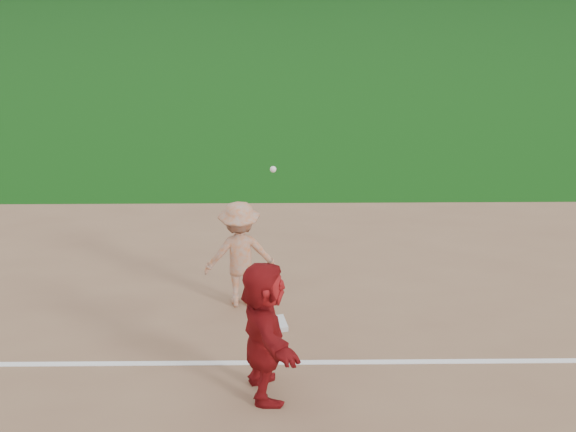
{
  "coord_description": "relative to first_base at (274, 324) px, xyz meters",
  "views": [
    {
      "loc": [
        -0.12,
        -9.37,
        6.23
      ],
      "look_at": [
        0.0,
        1.5,
        1.3
      ],
      "focal_mm": 45.0,
      "sensor_mm": 36.0,
      "label": 1
    }
  ],
  "objects": [
    {
      "name": "first_base_play",
      "position": [
        -0.54,
        0.73,
        0.85
      ],
      "size": [
        1.24,
        0.83,
        2.52
      ],
      "color": "#9B9B9E",
      "rests_on": "infield_dirt"
    },
    {
      "name": "base_runner",
      "position": [
        -0.11,
        -1.62,
        0.95
      ],
      "size": [
        0.94,
        1.92,
        1.98
      ],
      "primitive_type": "imported",
      "rotation": [
        0.0,
        0.0,
        1.78
      ],
      "color": "maroon",
      "rests_on": "infield_dirt"
    },
    {
      "name": "first_base",
      "position": [
        0.0,
        0.0,
        0.0
      ],
      "size": [
        0.45,
        0.45,
        0.09
      ],
      "primitive_type": "cube",
      "rotation": [
        0.0,
        0.0,
        0.21
      ],
      "color": "silver",
      "rests_on": "infield_dirt"
    },
    {
      "name": "foul_line",
      "position": [
        0.24,
        -0.95,
        -0.04
      ],
      "size": [
        60.0,
        0.1,
        0.01
      ],
      "primitive_type": "cube",
      "color": "white",
      "rests_on": "infield_dirt"
    },
    {
      "name": "ground",
      "position": [
        0.24,
        -0.15,
        -0.06
      ],
      "size": [
        160.0,
        160.0,
        0.0
      ],
      "primitive_type": "plane",
      "color": "#0F420C",
      "rests_on": "ground"
    }
  ]
}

